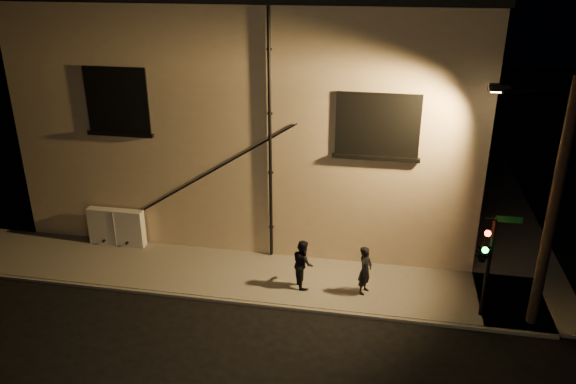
% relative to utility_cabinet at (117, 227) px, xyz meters
% --- Properties ---
extents(ground, '(90.00, 90.00, 0.00)m').
position_rel_utility_cabinet_xyz_m(ground, '(7.47, -2.70, -0.80)').
color(ground, black).
extents(sidewalk, '(21.00, 16.00, 0.12)m').
position_rel_utility_cabinet_xyz_m(sidewalk, '(8.69, 1.69, -0.74)').
color(sidewalk, slate).
rests_on(sidewalk, ground).
extents(building, '(16.20, 12.23, 8.80)m').
position_rel_utility_cabinet_xyz_m(building, '(4.47, 6.29, 3.60)').
color(building, beige).
rests_on(building, ground).
extents(utility_cabinet, '(2.07, 0.35, 1.36)m').
position_rel_utility_cabinet_xyz_m(utility_cabinet, '(0.00, 0.00, 0.00)').
color(utility_cabinet, silver).
rests_on(utility_cabinet, sidewalk).
extents(pedestrian_a, '(0.56, 0.67, 1.58)m').
position_rel_utility_cabinet_xyz_m(pedestrian_a, '(9.01, -1.58, 0.11)').
color(pedestrian_a, black).
rests_on(pedestrian_a, sidewalk).
extents(pedestrian_b, '(0.87, 0.95, 1.58)m').
position_rel_utility_cabinet_xyz_m(pedestrian_b, '(7.06, -1.53, 0.11)').
color(pedestrian_b, black).
rests_on(pedestrian_b, sidewalk).
extents(traffic_signal, '(1.20, 1.87, 3.19)m').
position_rel_utility_cabinet_xyz_m(traffic_signal, '(12.24, -2.26, 1.46)').
color(traffic_signal, black).
rests_on(traffic_signal, sidewalk).
extents(streetlamp_pole, '(2.02, 1.39, 7.17)m').
position_rel_utility_cabinet_xyz_m(streetlamp_pole, '(13.73, -2.17, 3.01)').
color(streetlamp_pole, black).
rests_on(streetlamp_pole, ground).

